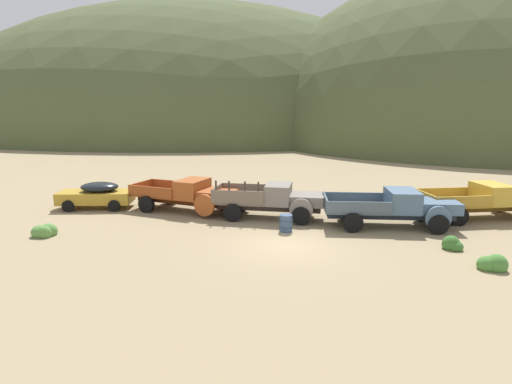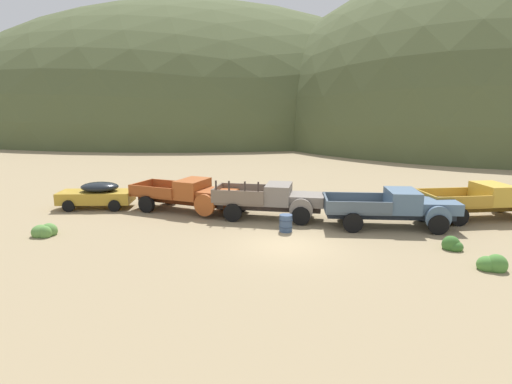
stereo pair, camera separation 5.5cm
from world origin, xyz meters
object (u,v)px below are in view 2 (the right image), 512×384
truck_primer_gray (277,200)px  truck_chalk_blue (400,208)px  truck_oxide_orange (191,194)px  truck_faded_yellow (489,200)px  oil_drum_by_truck (286,223)px  car_mustard (94,195)px

truck_primer_gray → truck_chalk_blue: (6.24, -0.95, 0.00)m
truck_oxide_orange → truck_faded_yellow: 16.31m
oil_drum_by_truck → truck_faded_yellow: bearing=18.5°
truck_primer_gray → truck_chalk_blue: size_ratio=0.91×
truck_faded_yellow → oil_drum_by_truck: (-10.79, -3.61, -0.59)m
car_mustard → truck_primer_gray: bearing=166.2°
truck_oxide_orange → oil_drum_by_truck: bearing=-14.0°
truck_chalk_blue → truck_faded_yellow: bearing=21.5°
truck_primer_gray → truck_faded_yellow: (11.38, 1.26, 0.02)m
oil_drum_by_truck → truck_primer_gray: bearing=104.2°
truck_primer_gray → truck_faded_yellow: 11.45m
car_mustard → truck_chalk_blue: size_ratio=0.70×
car_mustard → truck_oxide_orange: 5.98m
truck_oxide_orange → truck_chalk_blue: size_ratio=0.98×
truck_oxide_orange → truck_primer_gray: bearing=6.1°
car_mustard → oil_drum_by_truck: bearing=155.3°
truck_primer_gray → truck_faded_yellow: truck_primer_gray is taller
car_mustard → truck_oxide_orange: (5.97, -0.21, 0.20)m
truck_faded_yellow → truck_primer_gray: bearing=173.2°
truck_faded_yellow → car_mustard: bearing=167.3°
truck_oxide_orange → car_mustard: bearing=-165.4°
car_mustard → oil_drum_by_truck: (11.49, -3.47, -0.39)m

